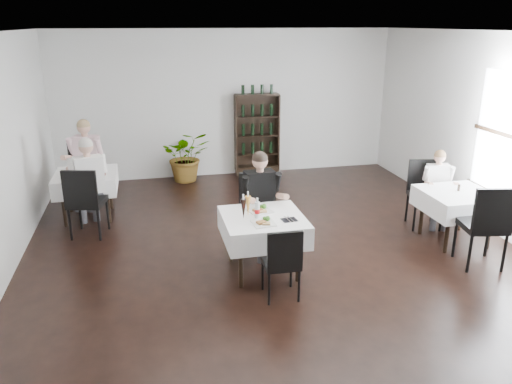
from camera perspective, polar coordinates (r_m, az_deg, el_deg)
room_shell at (r=6.20m, az=3.55°, el=3.71°), size 9.00×9.00×9.00m
wine_shelf at (r=10.56m, az=0.12°, el=6.46°), size 0.90×0.28×1.75m
main_table at (r=6.41m, az=0.81°, el=-4.03°), size 1.03×1.03×0.77m
left_table at (r=8.67m, az=-18.84°, el=1.10°), size 0.98×0.98×0.77m
right_table at (r=7.87m, az=22.02°, el=-1.05°), size 0.98×0.98×0.77m
potted_tree at (r=10.29m, az=-7.95°, el=4.10°), size 0.95×0.83×1.05m
main_chair_far at (r=7.01m, az=-0.19°, el=-1.93°), size 0.67×0.67×1.10m
main_chair_near at (r=5.82m, az=3.04°, el=-7.70°), size 0.42×0.43×0.90m
left_chair_far at (r=9.28m, az=-18.74°, el=2.40°), size 0.66×0.67×1.13m
left_chair_near at (r=7.85m, az=-19.00°, el=-0.69°), size 0.61×0.61×1.10m
right_chair_far at (r=8.37m, az=18.68°, el=0.33°), size 0.57×0.58×1.05m
right_chair_near at (r=7.14m, az=24.85°, el=-3.06°), size 0.62×0.62×1.16m
diner_main at (r=6.83m, az=0.64°, el=-0.48°), size 0.58×0.59×1.47m
diner_left_far at (r=9.16m, az=-18.93°, el=3.81°), size 0.64×0.68×1.55m
diner_left_near at (r=8.11m, az=-18.60°, el=1.71°), size 0.62×0.66×1.48m
diner_right_far at (r=8.37m, az=20.08°, el=1.01°), size 0.51×0.54×1.23m
plate_far at (r=6.50m, az=0.50°, el=-2.10°), size 0.35×0.35×0.09m
plate_near at (r=6.12m, az=0.91°, el=-3.51°), size 0.29×0.29×0.08m
pilsner_dark at (r=6.23m, az=-1.44°, el=-1.94°), size 0.08×0.08×0.33m
pilsner_lager at (r=6.33m, az=-0.92°, el=-1.58°), size 0.08×0.08×0.33m
coke_bottle at (r=6.27m, az=0.14°, el=-2.07°), size 0.07×0.07×0.27m
napkin_cutlery at (r=6.25m, az=3.82°, el=-3.17°), size 0.20×0.21×0.02m
pepper_mill at (r=7.88m, az=22.17°, el=0.45°), size 0.05×0.05×0.09m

